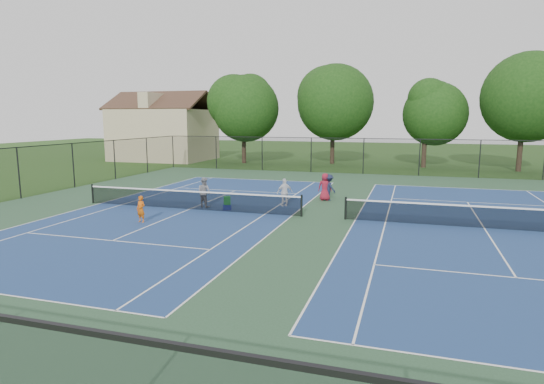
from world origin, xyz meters
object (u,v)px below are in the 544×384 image
(bystander_b, at_px, (329,187))
(bystander_c, at_px, (325,187))
(tree_back_c, at_px, (426,109))
(child_player, at_px, (141,209))
(ball_crate, at_px, (227,207))
(tree_back_b, at_px, (333,99))
(tree_back_d, at_px, (525,93))
(bystander_a, at_px, (285,192))
(clapboard_house, at_px, (164,132))
(instructor, at_px, (204,192))
(ball_hopper, at_px, (227,200))
(tree_back_a, at_px, (244,105))

(bystander_b, bearing_deg, bystander_c, 60.00)
(tree_back_c, distance_m, child_player, 31.41)
(bystander_c, bearing_deg, ball_crate, 35.52)
(tree_back_b, bearing_deg, tree_back_d, -6.71)
(tree_back_d, distance_m, bystander_b, 24.34)
(tree_back_d, distance_m, bystander_a, 27.38)
(tree_back_b, height_order, clapboard_house, tree_back_b)
(bystander_c, bearing_deg, instructor, 24.64)
(bystander_b, relative_size, ball_hopper, 3.55)
(bystander_c, bearing_deg, tree_back_b, -90.17)
(child_player, xyz_separation_m, bystander_a, (5.20, 5.58, 0.15))
(instructor, xyz_separation_m, bystander_b, (5.97, 3.89, -0.04))
(tree_back_b, xyz_separation_m, instructor, (-2.55, -25.16, -5.80))
(bystander_c, bearing_deg, clapboard_house, -51.23)
(ball_crate, bearing_deg, tree_back_b, 87.56)
(bystander_a, height_order, bystander_b, same)
(tree_back_a, bearing_deg, child_player, -79.05)
(tree_back_c, bearing_deg, tree_back_a, -176.82)
(bystander_b, relative_size, ball_crate, 3.70)
(clapboard_house, bearing_deg, tree_back_d, -1.59)
(tree_back_b, xyz_separation_m, bystander_b, (3.42, -21.27, -5.84))
(tree_back_c, bearing_deg, ball_hopper, -112.34)
(instructor, xyz_separation_m, bystander_a, (4.03, 1.43, -0.04))
(tree_back_d, bearing_deg, tree_back_b, 173.29)
(ball_crate, bearing_deg, bystander_a, 35.32)
(tree_back_c, distance_m, ball_crate, 27.07)
(tree_back_a, height_order, ball_crate, tree_back_a)
(instructor, bearing_deg, child_player, 93.51)
(bystander_c, bearing_deg, ball_hopper, 35.52)
(ball_crate, bearing_deg, bystander_b, 43.49)
(bystander_b, bearing_deg, bystander_a, 88.96)
(bystander_c, relative_size, ball_crate, 3.87)
(tree_back_c, bearing_deg, clapboard_house, -180.00)
(clapboard_house, height_order, instructor, clapboard_house)
(bystander_a, relative_size, bystander_b, 1.00)
(tree_back_d, distance_m, clapboard_house, 36.21)
(tree_back_d, bearing_deg, child_player, -127.19)
(clapboard_house, bearing_deg, bystander_c, -42.50)
(instructor, bearing_deg, clapboard_house, -36.51)
(clapboard_house, relative_size, bystander_a, 7.16)
(bystander_a, distance_m, bystander_c, 2.94)
(tree_back_b, xyz_separation_m, bystander_a, (1.48, -23.73, -5.84))
(tree_back_a, bearing_deg, tree_back_d, 0.00)
(tree_back_a, height_order, ball_hopper, tree_back_a)
(child_player, relative_size, bystander_c, 0.77)
(bystander_a, relative_size, ball_hopper, 3.55)
(tree_back_c, xyz_separation_m, bystander_c, (-5.78, -20.36, -4.69))
(bystander_a, bearing_deg, child_player, 10.51)
(tree_back_d, height_order, child_player, tree_back_d)
(clapboard_house, relative_size, bystander_b, 7.16)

